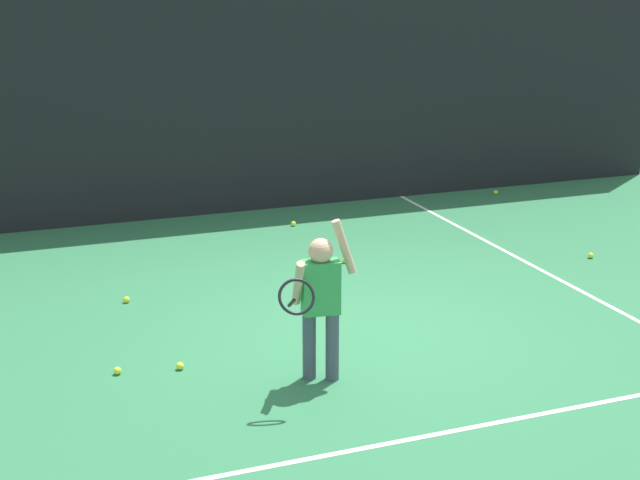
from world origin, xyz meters
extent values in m
plane|color=#2D7247|center=(0.00, 0.00, 0.00)|extent=(20.00, 20.00, 0.00)
cube|color=white|center=(0.00, -2.12, 0.00)|extent=(9.00, 0.05, 0.00)
cube|color=white|center=(2.51, 1.00, 0.00)|extent=(0.05, 9.00, 0.00)
cube|color=black|center=(0.00, 4.50, 1.75)|extent=(13.65, 0.08, 3.50)
cylinder|color=slate|center=(0.00, 4.56, 1.82)|extent=(0.09, 0.09, 3.65)
cylinder|color=slate|center=(3.34, 4.56, 1.82)|extent=(0.09, 0.09, 3.65)
cylinder|color=slate|center=(6.67, 4.56, 1.82)|extent=(0.09, 0.09, 3.65)
cylinder|color=#3F4C59|center=(-0.87, -0.90, 0.29)|extent=(0.11, 0.11, 0.58)
cylinder|color=#3F4C59|center=(-0.70, -0.99, 0.29)|extent=(0.11, 0.11, 0.58)
cube|color=green|center=(-0.79, -0.95, 0.80)|extent=(0.32, 0.21, 0.44)
sphere|color=tan|center=(-0.79, -0.95, 1.10)|extent=(0.20, 0.20, 0.20)
cylinder|color=tan|center=(-0.59, -0.96, 1.12)|extent=(0.21, 0.10, 0.46)
cylinder|color=tan|center=(-0.99, -0.98, 0.87)|extent=(0.11, 0.30, 0.43)
cylinder|color=black|center=(-1.08, -1.09, 0.75)|extent=(0.06, 0.24, 0.15)
torus|color=black|center=(-1.12, -1.30, 0.88)|extent=(0.31, 0.20, 0.26)
cylinder|color=#D83F33|center=(-0.24, 0.44, 0.11)|extent=(0.07, 0.07, 0.22)
sphere|color=#CCE033|center=(3.30, 0.98, 0.03)|extent=(0.07, 0.07, 0.07)
sphere|color=#CCE033|center=(-1.84, -0.37, 0.03)|extent=(0.07, 0.07, 0.07)
sphere|color=#CCE033|center=(0.54, 1.82, 0.03)|extent=(0.07, 0.07, 0.07)
sphere|color=#CCE033|center=(3.89, 4.08, 0.03)|extent=(0.07, 0.07, 0.07)
sphere|color=#CCE033|center=(-2.01, 1.39, 0.03)|extent=(0.07, 0.07, 0.07)
sphere|color=#CCE033|center=(-2.35, -0.28, 0.03)|extent=(0.07, 0.07, 0.07)
sphere|color=#CCE033|center=(0.49, 3.49, 0.03)|extent=(0.07, 0.07, 0.07)
camera|label=1|loc=(-3.19, -7.36, 3.25)|focal=51.00mm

